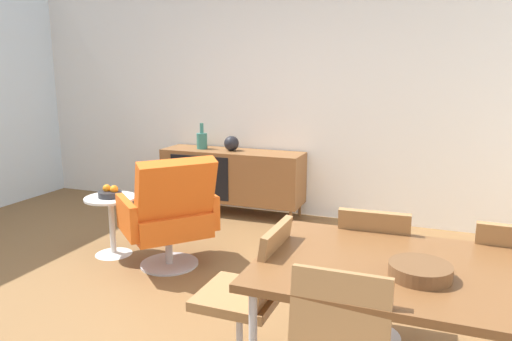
{
  "coord_description": "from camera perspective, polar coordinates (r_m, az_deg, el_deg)",
  "views": [
    {
      "loc": [
        1.64,
        -2.45,
        1.59
      ],
      "look_at": [
        0.45,
        0.62,
        0.9
      ],
      "focal_mm": 33.37,
      "sensor_mm": 36.0,
      "label": 1
    }
  ],
  "objects": [
    {
      "name": "ground_plane",
      "position": [
        3.35,
        -11.62,
        -16.68
      ],
      "size": [
        8.32,
        8.32,
        0.0
      ],
      "primitive_type": "plane",
      "color": "brown"
    },
    {
      "name": "wall_back",
      "position": [
        5.31,
        3.21,
        9.83
      ],
      "size": [
        6.8,
        0.12,
        2.8
      ],
      "primitive_type": "cube",
      "color": "white",
      "rests_on": "ground_plane"
    },
    {
      "name": "sideboard",
      "position": [
        5.33,
        -2.89,
        -0.59
      ],
      "size": [
        1.6,
        0.45,
        0.72
      ],
      "color": "brown",
      "rests_on": "ground_plane"
    },
    {
      "name": "vase_cobalt",
      "position": [
        5.27,
        -2.96,
        3.27
      ],
      "size": [
        0.17,
        0.17,
        0.16
      ],
      "color": "black",
      "rests_on": "sideboard"
    },
    {
      "name": "vase_sculptural_dark",
      "position": [
        5.42,
        -6.5,
        3.64
      ],
      "size": [
        0.12,
        0.12,
        0.29
      ],
      "color": "#337266",
      "rests_on": "sideboard"
    },
    {
      "name": "dining_table",
      "position": [
        2.26,
        21.22,
        -12.16
      ],
      "size": [
        1.6,
        0.9,
        0.74
      ],
      "color": "brown",
      "rests_on": "ground_plane"
    },
    {
      "name": "wooden_bowl_on_table",
      "position": [
        2.14,
        19.08,
        -11.3
      ],
      "size": [
        0.26,
        0.26,
        0.06
      ],
      "primitive_type": "cylinder",
      "color": "brown",
      "rests_on": "dining_table"
    },
    {
      "name": "dining_chair_back_left",
      "position": [
        2.88,
        13.89,
        -11.36
      ],
      "size": [
        0.42,
        0.44,
        0.86
      ],
      "color": "#9E7042",
      "rests_on": "ground_plane"
    },
    {
      "name": "dining_chair_back_right",
      "position": [
        2.89,
        28.02,
        -12.35
      ],
      "size": [
        0.41,
        0.43,
        0.86
      ],
      "color": "#9E7042",
      "rests_on": "ground_plane"
    },
    {
      "name": "dining_chair_near_window",
      "position": [
        2.5,
        -0.7,
        -14.67
      ],
      "size": [
        0.43,
        0.4,
        0.86
      ],
      "color": "#9E7042",
      "rests_on": "ground_plane"
    },
    {
      "name": "lounge_chair_red",
      "position": [
        3.89,
        -10.27,
        -5.05
      ],
      "size": [
        0.91,
        0.91,
        0.95
      ],
      "color": "#D85919",
      "rests_on": "ground_plane"
    },
    {
      "name": "side_table_round",
      "position": [
        4.35,
        -16.92,
        -5.58
      ],
      "size": [
        0.44,
        0.44,
        0.52
      ],
      "color": "white",
      "rests_on": "ground_plane"
    },
    {
      "name": "fruit_bowl",
      "position": [
        4.29,
        -17.08,
        -2.58
      ],
      "size": [
        0.2,
        0.2,
        0.11
      ],
      "color": "#262628",
      "rests_on": "side_table_round"
    }
  ]
}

